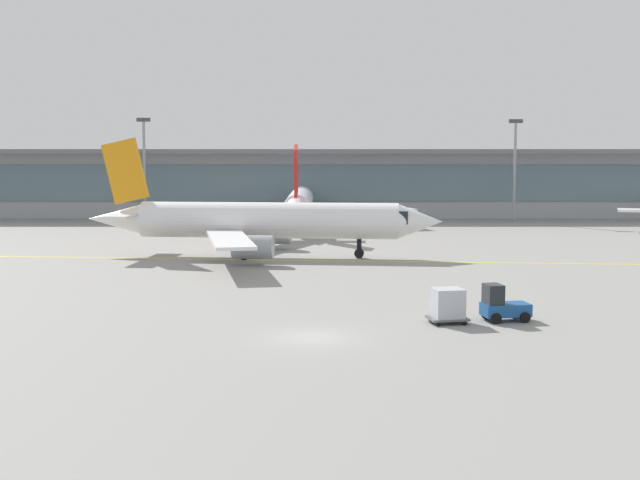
# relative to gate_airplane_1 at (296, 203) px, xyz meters

# --- Properties ---
(ground_plane) EXTENTS (400.00, 400.00, 0.00)m
(ground_plane) POSITION_rel_gate_airplane_1_xyz_m (2.11, -59.96, -3.04)
(ground_plane) COLOR gray
(taxiway_centreline_stripe) EXTENTS (109.52, 10.97, 0.01)m
(taxiway_centreline_stripe) POSITION_rel_gate_airplane_1_xyz_m (-2.05, -29.45, -3.04)
(taxiway_centreline_stripe) COLOR yellow
(taxiway_centreline_stripe) RESTS_ON ground_plane
(terminal_concourse) EXTENTS (218.54, 11.00, 9.60)m
(terminal_concourse) POSITION_rel_gate_airplane_1_xyz_m (2.11, 18.14, 1.88)
(terminal_concourse) COLOR #9EA3A8
(terminal_concourse) RESTS_ON ground_plane
(gate_airplane_1) EXTENTS (28.46, 30.50, 10.13)m
(gate_airplane_1) POSITION_rel_gate_airplane_1_xyz_m (0.00, 0.00, 0.00)
(gate_airplane_1) COLOR silver
(gate_airplane_1) RESTS_ON ground_plane
(taxiing_regional_jet) EXTENTS (32.08, 29.69, 10.62)m
(taxiing_regional_jet) POSITION_rel_gate_airplane_1_xyz_m (-2.46, -27.41, 0.15)
(taxiing_regional_jet) COLOR white
(taxiing_regional_jet) RESTS_ON ground_plane
(baggage_tug) EXTENTS (2.81, 2.02, 2.10)m
(baggage_tug) POSITION_rel_gate_airplane_1_xyz_m (12.67, -55.83, -2.15)
(baggage_tug) COLOR #194C8C
(baggage_tug) RESTS_ON ground_plane
(cargo_dolly_lead) EXTENTS (2.36, 1.96, 1.94)m
(cargo_dolly_lead) POSITION_rel_gate_airplane_1_xyz_m (9.55, -56.42, -1.99)
(cargo_dolly_lead) COLOR #595B60
(cargo_dolly_lead) RESTS_ON ground_plane
(apron_light_mast_1) EXTENTS (1.80, 0.36, 13.69)m
(apron_light_mast_1) POSITION_rel_gate_airplane_1_xyz_m (-20.70, 9.56, 4.49)
(apron_light_mast_1) COLOR gray
(apron_light_mast_1) RESTS_ON ground_plane
(apron_light_mast_2) EXTENTS (1.80, 0.36, 13.48)m
(apron_light_mast_2) POSITION_rel_gate_airplane_1_xyz_m (28.03, 8.68, 4.38)
(apron_light_mast_2) COLOR gray
(apron_light_mast_2) RESTS_ON ground_plane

